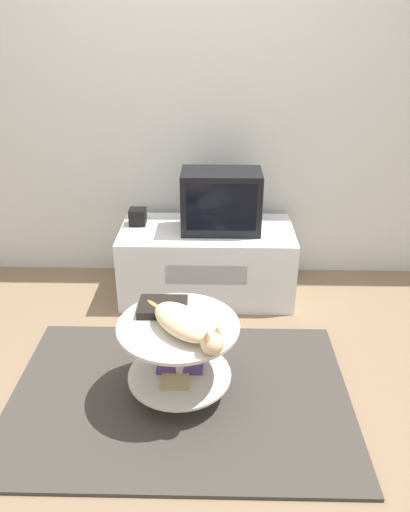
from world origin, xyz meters
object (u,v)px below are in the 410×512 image
(dvd_box, at_px, (163,307))
(speaker, at_px, (138,217))
(cat, at_px, (186,324))
(tv, at_px, (221,201))

(dvd_box, bearing_deg, speaker, 104.69)
(speaker, height_order, cat, speaker)
(tv, relative_size, dvd_box, 2.12)
(tv, height_order, dvd_box, tv)
(dvd_box, bearing_deg, tv, 72.44)
(tv, height_order, speaker, tv)
(tv, distance_m, speaker, 0.59)
(speaker, xyz_separation_m, cat, (0.39, -1.22, -0.04))
(speaker, distance_m, dvd_box, 1.06)
(tv, xyz_separation_m, dvd_box, (-0.30, -0.94, -0.22))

